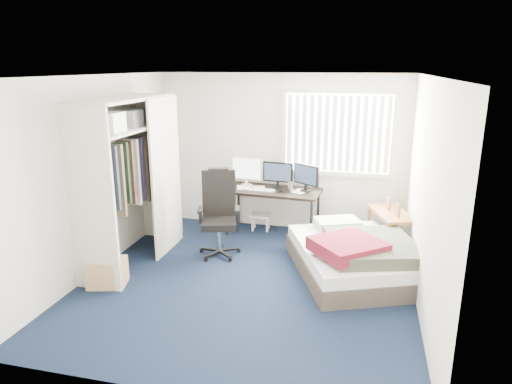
{
  "coord_description": "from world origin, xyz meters",
  "views": [
    {
      "loc": [
        1.33,
        -5.02,
        2.62
      ],
      "look_at": [
        0.01,
        0.4,
        1.06
      ],
      "focal_mm": 32.0,
      "sensor_mm": 36.0,
      "label": 1
    }
  ],
  "objects_px": {
    "bed": "(354,255)",
    "desk": "(273,187)",
    "nightstand": "(391,217)",
    "office_chair": "(219,222)"
  },
  "relations": [
    {
      "from": "bed",
      "to": "desk",
      "type": "bearing_deg",
      "value": 136.86
    },
    {
      "from": "desk",
      "to": "nightstand",
      "type": "distance_m",
      "value": 1.83
    },
    {
      "from": "nightstand",
      "to": "desk",
      "type": "bearing_deg",
      "value": 169.16
    },
    {
      "from": "desk",
      "to": "bed",
      "type": "distance_m",
      "value": 1.87
    },
    {
      "from": "office_chair",
      "to": "nightstand",
      "type": "distance_m",
      "value": 2.45
    },
    {
      "from": "nightstand",
      "to": "bed",
      "type": "relative_size",
      "value": 0.45
    },
    {
      "from": "desk",
      "to": "bed",
      "type": "height_order",
      "value": "desk"
    },
    {
      "from": "office_chair",
      "to": "bed",
      "type": "distance_m",
      "value": 1.93
    },
    {
      "from": "office_chair",
      "to": "bed",
      "type": "relative_size",
      "value": 0.56
    },
    {
      "from": "office_chair",
      "to": "bed",
      "type": "height_order",
      "value": "office_chair"
    }
  ]
}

